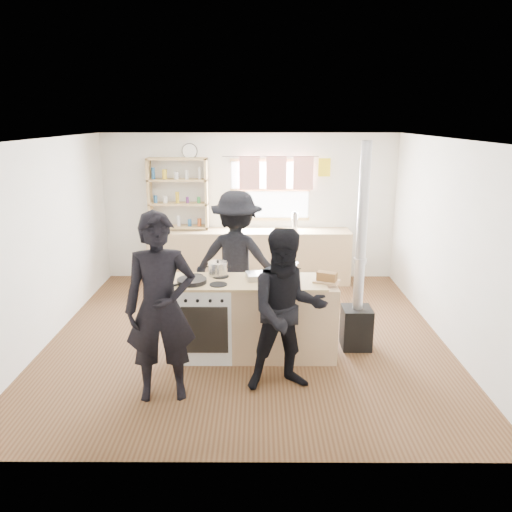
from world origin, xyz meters
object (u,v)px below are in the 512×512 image
(bread_board, at_px, (327,278))
(person_near_right, at_px, (287,311))
(roast_tray, at_px, (260,276))
(stockpot_counter, at_px, (284,271))
(thermos, at_px, (295,222))
(cooking_island, at_px, (258,318))
(flue_heater, at_px, (358,298))
(stockpot_stove, at_px, (218,269))
(person_far, at_px, (237,260))
(person_near_left, at_px, (161,308))
(skillet_greens, at_px, (192,281))

(bread_board, relative_size, person_near_right, 0.20)
(roast_tray, bearing_deg, stockpot_counter, -7.89)
(thermos, xyz_separation_m, bread_board, (0.17, -2.82, -0.07))
(thermos, xyz_separation_m, cooking_island, (-0.62, -2.77, -0.59))
(bread_board, bearing_deg, flue_heater, 31.45)
(thermos, distance_m, stockpot_stove, 2.80)
(cooking_island, distance_m, person_far, 1.06)
(flue_heater, height_order, person_near_right, flue_heater)
(person_near_left, bearing_deg, stockpot_counter, 28.89)
(stockpot_counter, relative_size, person_far, 0.17)
(person_near_left, bearing_deg, stockpot_stove, 58.68)
(thermos, relative_size, person_near_right, 0.18)
(person_near_right, bearing_deg, cooking_island, 102.23)
(thermos, relative_size, cooking_island, 0.16)
(stockpot_stove, relative_size, stockpot_counter, 0.76)
(thermos, height_order, person_near_right, person_near_right)
(person_near_right, bearing_deg, stockpot_counter, 79.49)
(person_near_right, bearing_deg, thermos, 74.96)
(roast_tray, bearing_deg, thermos, 77.67)
(stockpot_stove, xyz_separation_m, flue_heater, (1.68, 0.01, -0.37))
(cooking_island, distance_m, roast_tray, 0.51)
(cooking_island, height_order, flue_heater, flue_heater)
(stockpot_counter, bearing_deg, stockpot_stove, 168.37)
(skillet_greens, height_order, person_far, person_far)
(roast_tray, distance_m, stockpot_stove, 0.52)
(roast_tray, relative_size, stockpot_stove, 1.51)
(person_near_right, xyz_separation_m, person_far, (-0.58, 1.65, 0.07))
(flue_heater, bearing_deg, person_near_right, -134.00)
(cooking_island, height_order, person_near_left, person_near_left)
(cooking_island, relative_size, bread_board, 5.84)
(stockpot_counter, bearing_deg, roast_tray, 172.11)
(thermos, height_order, person_far, person_far)
(flue_heater, xyz_separation_m, person_near_right, (-0.91, -0.94, 0.20))
(stockpot_stove, bearing_deg, person_near_left, -113.03)
(cooking_island, bearing_deg, skillet_greens, -173.43)
(skillet_greens, distance_m, person_far, 1.11)
(bread_board, height_order, person_near_left, person_near_left)
(stockpot_stove, distance_m, person_near_right, 1.22)
(bread_board, height_order, person_far, person_far)
(thermos, relative_size, skillet_greens, 0.64)
(stockpot_counter, xyz_separation_m, bread_board, (0.48, -0.09, -0.05))
(bread_board, relative_size, person_near_left, 0.18)
(roast_tray, relative_size, person_near_left, 0.19)
(stockpot_counter, height_order, person_near_right, person_near_right)
(cooking_island, distance_m, stockpot_stove, 0.75)
(person_near_left, bearing_deg, cooking_island, 35.73)
(skillet_greens, height_order, roast_tray, roast_tray)
(cooking_island, relative_size, stockpot_stove, 8.43)
(cooking_island, xyz_separation_m, person_far, (-0.28, 0.91, 0.45))
(roast_tray, bearing_deg, bread_board, -9.33)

